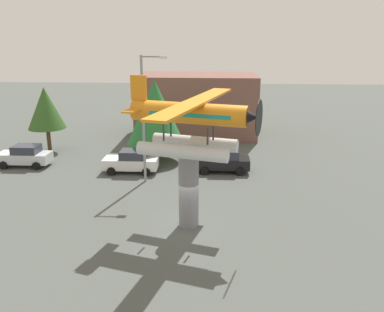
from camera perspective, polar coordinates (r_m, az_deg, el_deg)
The scene contains 10 objects.
ground_plane at distance 22.68m, azimuth -0.47°, elevation -9.93°, with size 140.00×140.00×0.00m, color #4C514C.
display_pedestal at distance 21.80m, azimuth -0.49°, elevation -4.95°, with size 1.10×1.10×4.24m, color slate.
floatplane_monument at distance 20.66m, azimuth -0.17°, elevation 4.82°, with size 7.19×10.31×4.00m.
car_near_silver at distance 35.07m, azimuth -22.82°, elevation 0.04°, with size 4.20×2.02×1.76m.
car_mid_white at distance 31.26m, azimuth -8.66°, elevation -0.74°, with size 4.20×2.02×1.76m.
car_far_black at distance 31.09m, azimuth 4.48°, elevation -0.69°, with size 4.20×2.02×1.76m.
streetlight_primary at distance 28.03m, azimuth -6.67°, elevation 6.30°, with size 1.84×0.28×8.99m.
storefront_building at distance 42.83m, azimuth 0.74°, elevation 7.37°, with size 12.41×7.43×6.36m, color brown.
tree_west at distance 38.14m, azimuth -20.23°, elevation 6.44°, with size 3.34×3.34×5.89m.
tree_east at distance 33.16m, azimuth -5.30°, elevation 6.32°, with size 4.73×4.73×6.84m.
Camera 1 is at (1.42, -20.20, 10.20)m, focal length 37.25 mm.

